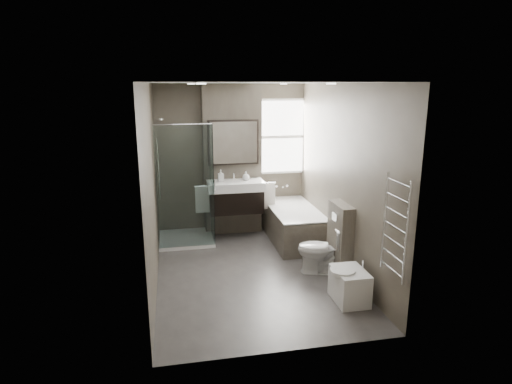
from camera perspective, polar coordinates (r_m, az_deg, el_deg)
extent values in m
cube|color=#454240|center=(6.18, -0.65, -10.78)|extent=(2.65, 3.85, 0.05)
cube|color=silver|center=(5.60, -0.72, 14.62)|extent=(2.65, 3.85, 0.05)
cube|color=brown|center=(7.61, -3.35, 4.45)|extent=(2.65, 0.05, 2.60)
cube|color=brown|center=(3.94, 4.48, -4.84)|extent=(2.65, 0.05, 2.60)
cube|color=brown|center=(5.66, -13.98, 0.67)|extent=(0.05, 3.85, 2.60)
cube|color=brown|center=(6.12, 11.60, 1.80)|extent=(0.05, 3.85, 2.60)
cube|color=#534C41|center=(7.47, -3.19, 4.26)|extent=(1.00, 0.25, 2.60)
cube|color=black|center=(7.27, -2.73, -1.18)|extent=(0.90, 0.45, 0.38)
cube|color=white|center=(7.20, -2.76, 0.86)|extent=(0.95, 0.47, 0.15)
cylinder|color=silver|center=(7.34, -2.97, 2.18)|extent=(0.03, 0.03, 0.12)
cylinder|color=silver|center=(7.27, -2.90, 2.51)|extent=(0.02, 0.12, 0.02)
cube|color=black|center=(7.26, -3.05, 6.62)|extent=(0.86, 0.06, 0.76)
cube|color=white|center=(7.22, -3.01, 6.58)|extent=(0.80, 0.02, 0.70)
cube|color=silver|center=(7.17, -7.14, -0.98)|extent=(0.24, 0.06, 0.44)
cube|color=silver|center=(7.33, 1.62, -0.54)|extent=(0.24, 0.06, 0.44)
cube|color=white|center=(7.41, -9.25, -6.16)|extent=(0.90, 0.90, 0.06)
cube|color=white|center=(6.70, -9.44, 0.58)|extent=(0.88, 0.01, 1.94)
cube|color=white|center=(7.16, -6.01, 1.57)|extent=(0.01, 0.88, 1.94)
cylinder|color=silver|center=(7.09, -12.87, 2.98)|extent=(0.02, 0.02, 1.00)
cube|color=#534C41|center=(7.27, 4.94, -4.39)|extent=(0.75, 1.60, 0.55)
cube|color=white|center=(7.18, 4.99, -2.28)|extent=(0.75, 1.60, 0.03)
cube|color=white|center=(7.20, 4.98, -2.77)|extent=(0.61, 1.42, 0.12)
cube|color=white|center=(7.69, 3.37, 7.37)|extent=(0.98, 0.04, 1.33)
cube|color=white|center=(7.66, 3.41, 7.35)|extent=(0.90, 0.01, 1.25)
cube|color=white|center=(7.66, 3.42, 7.35)|extent=(0.90, 0.01, 0.05)
imported|color=white|center=(6.09, 8.80, -7.57)|extent=(0.76, 0.56, 0.69)
cube|color=#534C41|center=(6.08, 11.13, -6.12)|extent=(0.18, 0.55, 1.00)
cube|color=silver|center=(5.94, 10.43, -3.31)|extent=(0.01, 0.16, 0.11)
cube|color=white|center=(5.44, 12.37, -12.11)|extent=(0.36, 0.51, 0.40)
cylinder|color=white|center=(5.32, 11.46, -10.34)|extent=(0.30, 0.30, 0.05)
cylinder|color=silver|center=(5.39, 14.10, -9.28)|extent=(0.02, 0.02, 0.10)
cylinder|color=silver|center=(4.56, 19.46, -5.34)|extent=(0.03, 0.03, 1.10)
cylinder|color=silver|center=(4.94, 16.79, -3.65)|extent=(0.03, 0.03, 1.10)
cube|color=silver|center=(4.75, 18.07, -4.46)|extent=(0.02, 0.46, 1.00)
imported|color=white|center=(7.15, -4.71, 2.19)|extent=(0.09, 0.09, 0.20)
imported|color=white|center=(7.24, -1.35, 2.17)|extent=(0.12, 0.12, 0.15)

